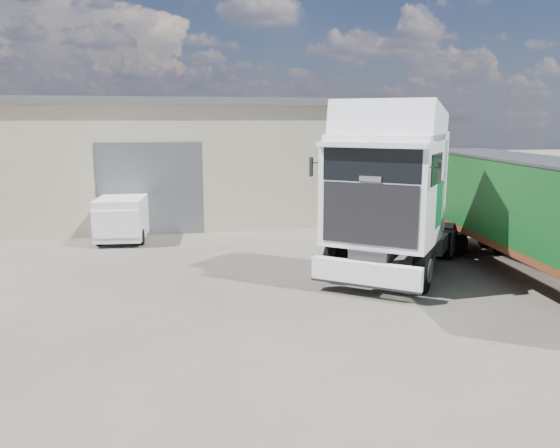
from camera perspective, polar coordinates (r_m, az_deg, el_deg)
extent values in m
plane|color=#2B2823|center=(12.46, -4.81, -10.18)|extent=(120.00, 120.00, 0.00)
cube|color=beige|center=(28.01, -21.30, 6.14)|extent=(30.00, 12.00, 5.00)
cube|color=#515355|center=(27.95, -21.68, 11.56)|extent=(30.60, 12.60, 0.30)
cube|color=#515355|center=(21.71, -13.32, 3.55)|extent=(4.00, 0.08, 3.60)
cube|color=#515355|center=(27.96, -21.71, 11.96)|extent=(30.60, 0.40, 0.15)
cube|color=brown|center=(21.97, 24.29, 1.51)|extent=(0.35, 26.00, 2.50)
cylinder|color=black|center=(15.04, 10.13, -4.22)|extent=(2.90, 2.61, 1.18)
cylinder|color=black|center=(18.73, 13.43, -1.35)|extent=(2.95, 2.65, 1.18)
cylinder|color=black|center=(20.24, 14.41, -0.49)|extent=(2.95, 2.65, 1.18)
cube|color=#2D2D30|center=(17.48, 12.60, -0.80)|extent=(5.29, 6.46, 0.34)
cube|color=white|center=(14.05, 8.94, -5.17)|extent=(2.43, 1.96, 0.61)
cube|color=white|center=(15.03, 10.79, 3.34)|extent=(3.78, 3.74, 2.74)
cube|color=black|center=(13.87, 9.33, 1.01)|extent=(1.99, 1.55, 1.57)
cube|color=black|center=(13.73, 9.51, 6.08)|extent=(2.03, 1.58, 0.84)
cube|color=white|center=(15.12, 11.26, 10.06)|extent=(3.52, 3.41, 1.37)
cube|color=#0C5630|center=(15.91, 6.30, 2.76)|extent=(0.52, 0.67, 1.23)
cube|color=#0C5630|center=(15.21, 16.31, 2.01)|extent=(0.52, 0.67, 1.23)
cylinder|color=#2D2D30|center=(18.83, 13.67, 0.71)|extent=(1.72, 1.72, 0.13)
cylinder|color=black|center=(19.87, 19.47, -1.40)|extent=(2.26, 1.11, 0.91)
cube|color=#2D2D30|center=(16.83, 24.54, -2.82)|extent=(1.68, 10.27, 0.30)
cube|color=#5B2C14|center=(16.77, 24.62, -1.88)|extent=(3.13, 10.41, 0.21)
cube|color=black|center=(16.56, 24.95, 2.22)|extent=(3.13, 10.41, 2.22)
cube|color=#2D2D30|center=(16.45, 25.26, 6.10)|extent=(3.18, 10.47, 0.07)
cylinder|color=black|center=(20.48, -16.38, -1.33)|extent=(1.72, 0.74, 0.57)
cylinder|color=black|center=(23.17, -15.16, 0.12)|extent=(1.72, 0.74, 0.57)
cube|color=white|center=(21.71, -15.81, 1.06)|extent=(2.04, 4.14, 1.48)
cube|color=white|center=(20.12, -16.60, 0.14)|extent=(1.68, 0.94, 0.96)
cube|color=black|center=(20.21, -16.58, 1.56)|extent=(1.52, 0.22, 0.52)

